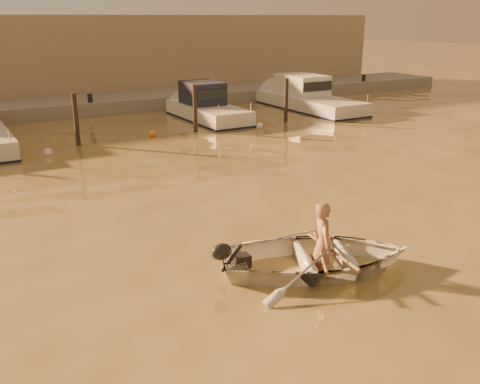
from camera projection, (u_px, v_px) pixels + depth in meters
ground_plane at (289, 300)px, 9.36m from camera, size 160.00×160.00×0.00m
dinghy at (317, 257)px, 10.40m from camera, size 4.46×3.87×0.77m
person at (323, 244)px, 10.33m from camera, size 0.60×0.72×1.68m
outboard_motor at (241, 261)px, 10.19m from camera, size 0.98×0.71×0.70m
oar_port at (330, 249)px, 10.38m from camera, size 0.42×2.08×0.13m
oar_starboard at (320, 250)px, 10.36m from camera, size 1.16×1.82×0.13m
moored_boat_4 at (208, 107)px, 25.40m from camera, size 2.01×6.27×1.75m
moored_boat_5 at (310, 98)px, 28.28m from camera, size 2.34×7.83×1.75m
piling_2 at (76, 122)px, 20.31m from camera, size 0.18×0.18×2.20m
piling_3 at (195, 111)px, 22.70m from camera, size 0.18×0.18×2.20m
piling_4 at (286, 102)px, 24.94m from camera, size 0.18×0.18×2.20m
fender_c at (48, 152)px, 19.06m from camera, size 0.30×0.30×0.30m
fender_d at (153, 134)px, 22.04m from camera, size 0.30×0.30×0.30m
fender_e at (260, 126)px, 23.65m from camera, size 0.30×0.30×0.30m
quay at (44, 111)px, 26.97m from camera, size 52.00×4.00×1.00m
waterfront_building at (20, 59)px, 30.78m from camera, size 46.00×7.00×4.80m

